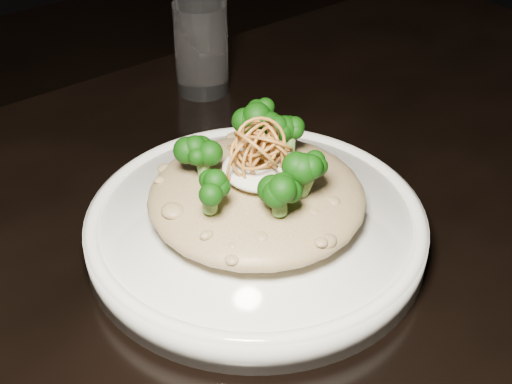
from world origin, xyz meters
TOP-DOWN VIEW (x-y plane):
  - table at (0.00, 0.00)m, footprint 1.10×0.80m
  - plate at (-0.06, 0.04)m, footprint 0.29×0.29m
  - risotto at (-0.06, 0.04)m, footprint 0.18×0.18m
  - broccoli at (-0.06, 0.03)m, footprint 0.12×0.12m
  - cheese at (-0.06, 0.03)m, footprint 0.07×0.07m
  - shallots at (-0.06, 0.04)m, footprint 0.06×0.06m
  - drinking_glass at (0.06, 0.30)m, footprint 0.07×0.07m

SIDE VIEW (x-z plane):
  - table at x=0.00m, z-range 0.29..1.04m
  - plate at x=-0.06m, z-range 0.75..0.78m
  - risotto at x=-0.06m, z-range 0.78..0.82m
  - drinking_glass at x=0.06m, z-range 0.75..0.86m
  - cheese at x=-0.06m, z-range 0.82..0.84m
  - broccoli at x=-0.06m, z-range 0.82..0.86m
  - shallots at x=-0.06m, z-range 0.84..0.87m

